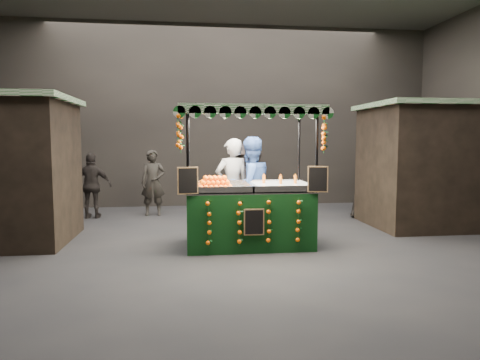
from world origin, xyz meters
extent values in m
plane|color=black|center=(0.00, 0.00, 0.00)|extent=(12.00, 12.00, 0.00)
cube|color=black|center=(0.00, 5.00, 2.50)|extent=(12.00, 0.10, 5.00)
cube|color=black|center=(0.00, -5.00, 2.50)|extent=(12.00, 0.10, 5.00)
cube|color=black|center=(4.40, 1.50, 1.25)|extent=(2.80, 2.00, 2.50)
cube|color=#104D16|center=(4.40, 1.50, 2.55)|extent=(3.00, 2.20, 0.10)
cube|color=black|center=(0.15, 0.21, 0.48)|extent=(2.11, 1.15, 0.96)
cube|color=silver|center=(0.15, 0.21, 0.98)|extent=(2.11, 1.15, 0.04)
cylinder|color=black|center=(-0.87, -0.34, 1.15)|extent=(0.05, 0.05, 2.31)
cylinder|color=black|center=(1.18, -0.34, 1.15)|extent=(0.05, 0.05, 2.31)
cylinder|color=black|center=(-0.87, 0.76, 1.15)|extent=(0.05, 0.05, 2.31)
cylinder|color=black|center=(1.18, 0.76, 1.15)|extent=(0.05, 0.05, 2.31)
cube|color=#104D16|center=(0.15, 0.21, 2.35)|extent=(2.36, 1.39, 0.08)
cube|color=silver|center=(0.73, 0.21, 1.04)|extent=(0.94, 1.04, 0.08)
cube|color=black|center=(-0.88, -0.40, 1.20)|extent=(0.32, 0.09, 0.42)
cube|color=black|center=(1.19, -0.40, 1.20)|extent=(0.32, 0.09, 0.42)
cube|color=black|center=(0.15, -0.41, 0.53)|extent=(0.33, 0.02, 0.42)
imported|color=slate|center=(-0.02, 1.17, 0.93)|extent=(0.76, 0.59, 1.86)
imported|color=#2A4689|center=(0.31, 1.04, 0.95)|extent=(1.13, 1.03, 1.89)
imported|color=black|center=(-1.69, 3.55, 0.80)|extent=(0.60, 0.41, 1.60)
imported|color=black|center=(3.40, 2.59, 0.96)|extent=(0.95, 0.74, 1.92)
imported|color=black|center=(-3.09, 3.35, 0.77)|extent=(0.92, 0.44, 1.54)
imported|color=#2C2524|center=(0.49, 2.81, 0.87)|extent=(1.28, 1.18, 1.74)
imported|color=black|center=(-4.50, 2.62, 0.84)|extent=(0.89, 0.64, 1.68)
imported|color=#2B2623|center=(4.14, 3.84, 0.94)|extent=(0.90, 1.83, 1.89)
imported|color=black|center=(0.92, 4.22, 0.78)|extent=(0.47, 0.63, 1.57)
camera|label=1|loc=(-0.93, -7.12, 1.82)|focal=32.48mm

